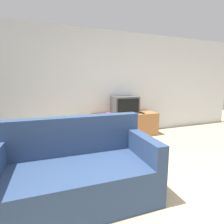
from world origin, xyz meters
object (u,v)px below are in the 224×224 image
book_stack (109,114)px  remote_on_stand (142,113)px  tv_stand (126,125)px  television (125,105)px  couch (77,174)px

book_stack → remote_on_stand: (0.86, -0.04, -0.02)m
book_stack → remote_on_stand: 0.87m
tv_stand → remote_on_stand: bearing=-15.6°
book_stack → remote_on_stand: book_stack is taller
remote_on_stand → television: bearing=154.1°
tv_stand → book_stack: bearing=-170.8°
remote_on_stand → couch: bearing=-135.9°
television → book_stack: (-0.48, -0.15, -0.18)m
tv_stand → couch: size_ratio=0.92×
tv_stand → television: bearing=74.1°
tv_stand → television: 0.51m
tv_stand → book_stack: (-0.46, -0.07, 0.32)m
remote_on_stand → book_stack: bearing=177.5°
tv_stand → book_stack: size_ratio=7.47×
book_stack → television: bearing=17.1°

